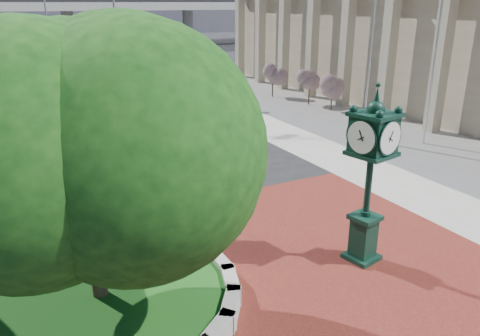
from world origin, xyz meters
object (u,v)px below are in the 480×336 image
Objects in this scene: street_lamp_far at (49,16)px; street_lamp_near at (118,22)px; parked_car at (78,73)px; flagpole_a at (371,43)px; flagpole_b at (436,50)px; post_clock at (370,170)px.

street_lamp_near is at bearing -76.99° from street_lamp_far.
street_lamp_near is at bearing -71.40° from parked_car.
street_lamp_near is 0.97× the size of street_lamp_far.
flagpole_a is 3.13m from flagpole_b.
parked_car is at bearing 109.30° from flagpole_a.
street_lamp_near is at bearing 116.08° from flagpole_b.
flagpole_a is at bearing -71.36° from street_lamp_far.
flagpole_a is at bearing -67.32° from street_lamp_near.
post_clock is 0.51× the size of flagpole_a.
flagpole_a is 1.04× the size of street_lamp_near.
street_lamp_far reaches higher than flagpole_b.
flagpole_a reaches higher than flagpole_b.
parked_car is at bearing 112.02° from flagpole_b.
parked_car is 7.47m from street_lamp_far.
street_lamp_far is (-11.47, 34.01, 0.68)m from flagpole_a.
street_lamp_far is at bearing 111.65° from parked_car.
flagpole_a is at bearing 48.38° from post_clock.
street_lamp_near is (-10.46, 21.38, 0.81)m from flagpole_b.
street_lamp_far is (-2.89, 43.67, 3.03)m from post_clock.
parked_car is 33.44m from flagpole_b.
parked_car is at bearing 101.90° from street_lamp_near.
street_lamp_near is (-8.09, 19.35, 0.52)m from flagpole_a.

